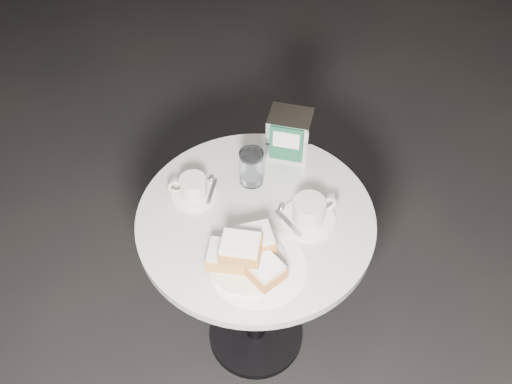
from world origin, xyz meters
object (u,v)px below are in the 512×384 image
at_px(beignet_plate, 247,255).
at_px(napkin_dispenser, 289,134).
at_px(coffee_cup_right, 309,212).
at_px(water_glass_right, 284,143).
at_px(cafe_table, 256,255).
at_px(coffee_cup_left, 193,188).
at_px(water_glass_left, 251,168).

relative_size(beignet_plate, napkin_dispenser, 1.80).
bearing_deg(beignet_plate, napkin_dispenser, 75.88).
relative_size(coffee_cup_right, water_glass_right, 2.15).
height_order(coffee_cup_right, napkin_dispenser, napkin_dispenser).
distance_m(cafe_table, coffee_cup_right, 0.28).
bearing_deg(napkin_dispenser, cafe_table, -98.26).
bearing_deg(coffee_cup_right, cafe_table, 153.73).
xyz_separation_m(cafe_table, napkin_dispenser, (0.09, 0.27, 0.27)).
distance_m(coffee_cup_left, napkin_dispenser, 0.35).
distance_m(cafe_table, napkin_dispenser, 0.40).
relative_size(coffee_cup_left, water_glass_right, 1.57).
relative_size(beignet_plate, water_glass_left, 2.31).
xyz_separation_m(beignet_plate, water_glass_right, (0.10, 0.43, -0.00)).
bearing_deg(coffee_cup_right, beignet_plate, -159.08).
xyz_separation_m(cafe_table, water_glass_right, (0.08, 0.26, 0.25)).
xyz_separation_m(water_glass_left, napkin_dispenser, (0.11, 0.13, 0.02)).
bearing_deg(water_glass_right, coffee_cup_left, -145.09).
height_order(coffee_cup_left, coffee_cup_right, coffee_cup_right).
xyz_separation_m(water_glass_right, napkin_dispenser, (0.02, 0.01, 0.03)).
height_order(beignet_plate, coffee_cup_left, beignet_plate).
bearing_deg(cafe_table, coffee_cup_right, -3.20).
bearing_deg(coffee_cup_left, napkin_dispenser, 28.81).
bearing_deg(coffee_cup_right, napkin_dispenser, 78.82).
relative_size(cafe_table, coffee_cup_left, 4.89).
bearing_deg(water_glass_right, coffee_cup_right, -74.39).
distance_m(beignet_plate, water_glass_right, 0.44).
height_order(coffee_cup_right, water_glass_right, water_glass_right).
bearing_deg(coffee_cup_right, water_glass_right, 82.54).
bearing_deg(beignet_plate, coffee_cup_right, 44.00).
bearing_deg(napkin_dispenser, water_glass_left, -120.01).
relative_size(cafe_table, water_glass_left, 6.27).
distance_m(coffee_cup_left, coffee_cup_right, 0.35).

